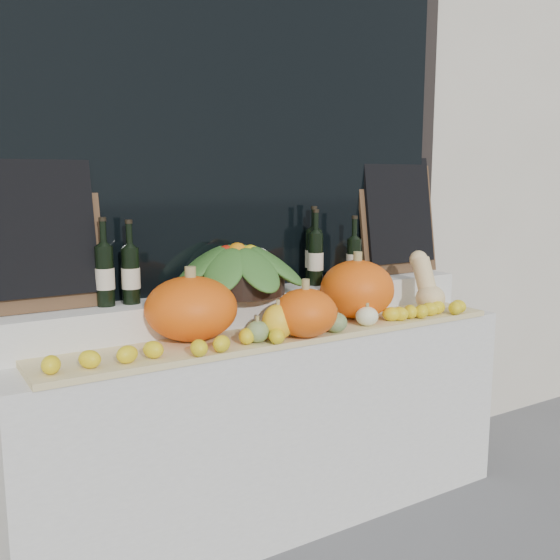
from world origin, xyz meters
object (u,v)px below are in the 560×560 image
at_px(pumpkin_right, 357,289).
at_px(butternut_squash, 427,285).
at_px(wine_bottle_tall, 314,256).
at_px(produce_bowl, 238,268).
at_px(pumpkin_left, 191,308).

bearing_deg(pumpkin_right, butternut_squash, -6.56).
relative_size(pumpkin_right, butternut_squash, 1.18).
height_order(butternut_squash, wine_bottle_tall, wine_bottle_tall).
distance_m(butternut_squash, wine_bottle_tall, 0.57).
bearing_deg(pumpkin_right, produce_bowl, 157.75).
relative_size(butternut_squash, produce_bowl, 0.45).
height_order(pumpkin_right, butternut_squash, butternut_squash).
bearing_deg(wine_bottle_tall, butternut_squash, -31.94).
relative_size(produce_bowl, wine_bottle_tall, 1.72).
bearing_deg(wine_bottle_tall, pumpkin_left, -164.09).
height_order(butternut_squash, produce_bowl, produce_bowl).
bearing_deg(pumpkin_right, pumpkin_left, 177.41).
height_order(pumpkin_left, pumpkin_right, pumpkin_right).
xyz_separation_m(pumpkin_right, produce_bowl, (-0.51, 0.21, 0.11)).
height_order(produce_bowl, wine_bottle_tall, wine_bottle_tall).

